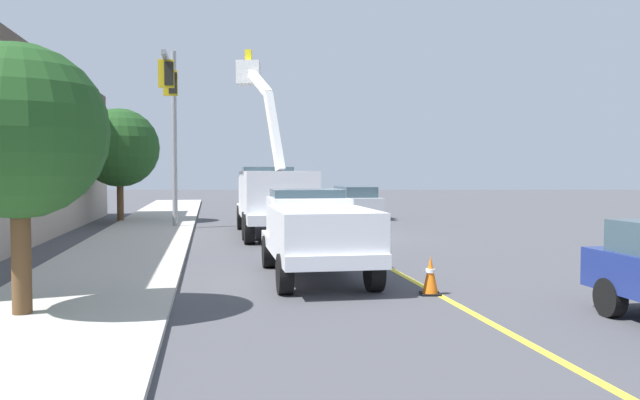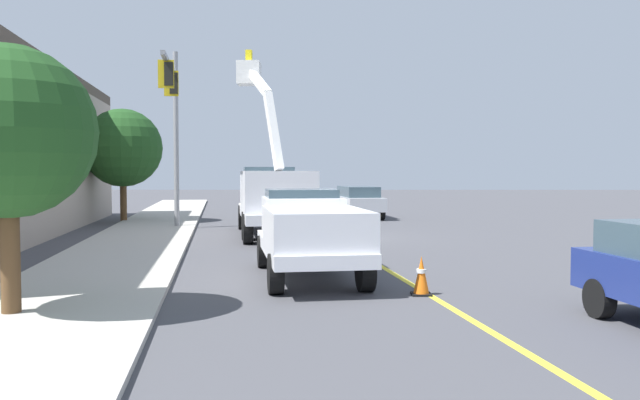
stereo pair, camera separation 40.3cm
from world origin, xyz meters
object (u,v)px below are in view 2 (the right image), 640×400
at_px(service_pickup_truck, 309,231).
at_px(traffic_cone_mid_front, 351,235).
at_px(traffic_cone_leading, 421,276).
at_px(traffic_cone_mid_rear, 311,218).
at_px(passing_minivan, 358,200).
at_px(utility_bucket_truck, 273,194).
at_px(traffic_signal_mast, 173,108).

xyz_separation_m(service_pickup_truck, traffic_cone_mid_front, (6.11, -1.22, -0.69)).
height_order(traffic_cone_leading, traffic_cone_mid_rear, traffic_cone_leading).
relative_size(traffic_cone_mid_front, traffic_cone_mid_rear, 1.23).
bearing_deg(traffic_cone_leading, passing_minivan, 0.55).
height_order(utility_bucket_truck, passing_minivan, utility_bucket_truck).
bearing_deg(traffic_cone_leading, service_pickup_truck, 49.39).
distance_m(service_pickup_truck, traffic_signal_mast, 13.35).
relative_size(traffic_cone_leading, traffic_cone_mid_rear, 1.14).
xyz_separation_m(passing_minivan, traffic_signal_mast, (-8.00, 7.99, 4.11)).
distance_m(traffic_cone_mid_front, traffic_cone_mid_rear, 8.72).
relative_size(utility_bucket_truck, passing_minivan, 1.68).
distance_m(service_pickup_truck, traffic_cone_mid_rear, 14.72).
xyz_separation_m(traffic_cone_mid_front, traffic_signal_mast, (5.21, 7.08, 4.66)).
bearing_deg(traffic_cone_mid_front, traffic_signal_mast, 53.63).
bearing_deg(utility_bucket_truck, service_pickup_truck, -170.57).
xyz_separation_m(service_pickup_truck, traffic_cone_leading, (-2.01, -2.34, -0.73)).
relative_size(traffic_cone_leading, traffic_cone_mid_front, 0.93).
bearing_deg(service_pickup_truck, traffic_cone_mid_front, -11.34).
bearing_deg(traffic_cone_mid_rear, passing_minivan, -27.74).
relative_size(traffic_cone_leading, traffic_signal_mast, 0.10).
bearing_deg(utility_bucket_truck, traffic_cone_mid_front, -144.15).
distance_m(passing_minivan, traffic_cone_mid_front, 13.26).
bearing_deg(utility_bucket_truck, traffic_cone_leading, -161.66).
distance_m(utility_bucket_truck, traffic_cone_leading, 12.85).
distance_m(passing_minivan, traffic_cone_leading, 21.34).
bearing_deg(service_pickup_truck, traffic_signal_mast, 27.35).
bearing_deg(traffic_cone_mid_rear, service_pickup_truck, -178.85).
relative_size(passing_minivan, traffic_cone_mid_front, 5.85).
height_order(service_pickup_truck, traffic_cone_mid_rear, service_pickup_truck).
xyz_separation_m(utility_bucket_truck, traffic_signal_mast, (1.19, 4.17, 3.47)).
height_order(service_pickup_truck, traffic_signal_mast, traffic_signal_mast).
bearing_deg(traffic_cone_mid_rear, traffic_cone_mid_front, -169.96).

